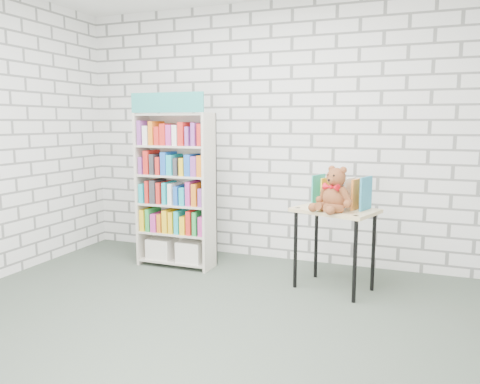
% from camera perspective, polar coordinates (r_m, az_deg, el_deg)
% --- Properties ---
extents(ground, '(4.50, 4.50, 0.00)m').
position_cam_1_polar(ground, '(3.66, -6.22, -16.13)').
color(ground, '#3F4A3E').
rests_on(ground, ground).
extents(room_shell, '(4.52, 4.02, 2.81)m').
position_cam_1_polar(room_shell, '(3.34, -6.72, 12.95)').
color(room_shell, silver).
rests_on(room_shell, ground).
extents(bookshelf, '(0.81, 0.31, 1.82)m').
position_cam_1_polar(bookshelf, '(4.96, -7.83, 0.39)').
color(bookshelf, beige).
rests_on(bookshelf, ground).
extents(display_table, '(0.81, 0.68, 0.75)m').
position_cam_1_polar(display_table, '(4.32, 11.50, -3.38)').
color(display_table, tan).
rests_on(display_table, ground).
extents(table_books, '(0.53, 0.36, 0.29)m').
position_cam_1_polar(table_books, '(4.37, 12.29, 0.08)').
color(table_books, teal).
rests_on(table_books, display_table).
extents(teddy_bear, '(0.38, 0.36, 0.40)m').
position_cam_1_polar(teddy_bear, '(4.15, 11.42, -0.14)').
color(teddy_bear, brown).
rests_on(teddy_bear, display_table).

